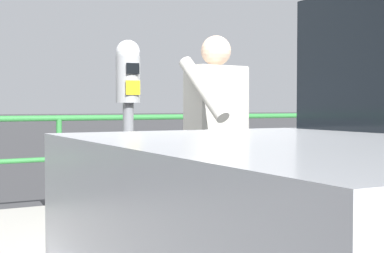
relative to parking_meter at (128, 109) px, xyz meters
name	(u,v)px	position (x,y,z in m)	size (l,w,h in m)	color
sidewalk_curb	(107,243)	(0.26, 1.10, -1.14)	(36.00, 3.27, 0.15)	#ADA8A0
parking_meter	(128,109)	(0.00, 0.00, 0.00)	(0.16, 0.17, 1.51)	slate
pedestrian_at_meter	(217,134)	(0.66, -0.02, -0.18)	(0.59, 0.58, 1.58)	brown
background_railing	(59,142)	(0.26, 2.48, -0.36)	(24.06, 0.06, 0.99)	#2D7A38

